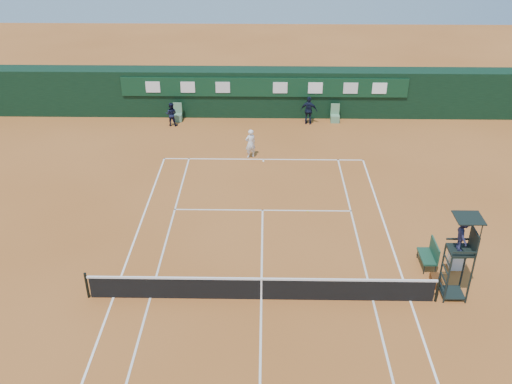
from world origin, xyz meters
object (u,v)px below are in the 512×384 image
at_px(player, 250,144).
at_px(cooler, 456,260).
at_px(tennis_net, 261,288).
at_px(umpire_chair, 462,241).
at_px(player_bench, 430,254).

bearing_deg(player, cooler, 103.42).
bearing_deg(tennis_net, cooler, 15.41).
bearing_deg(player, tennis_net, 66.72).
xyz_separation_m(umpire_chair, player, (-7.78, 11.84, -1.63)).
bearing_deg(tennis_net, player_bench, 18.08).
height_order(player_bench, cooler, player_bench).
bearing_deg(cooler, tennis_net, -164.59).
distance_m(tennis_net, umpire_chair, 7.33).
xyz_separation_m(tennis_net, cooler, (7.73, 2.13, -0.18)).
bearing_deg(umpire_chair, player_bench, 101.61).
bearing_deg(player_bench, player, 126.54).
height_order(tennis_net, player_bench, same).
xyz_separation_m(umpire_chair, cooler, (0.67, 1.80, -2.13)).
bearing_deg(player_bench, umpire_chair, -78.39).
height_order(tennis_net, umpire_chair, umpire_chair).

